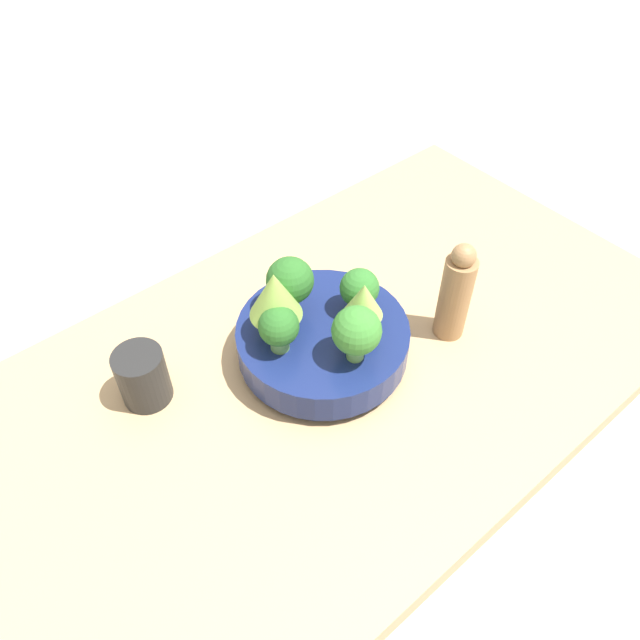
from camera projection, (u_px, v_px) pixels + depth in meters
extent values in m
plane|color=#ADA89E|center=(330.00, 382.00, 0.92)|extent=(6.00, 6.00, 0.00)
cube|color=tan|center=(330.00, 373.00, 0.90)|extent=(1.09, 0.61, 0.04)
cylinder|color=navy|center=(320.00, 355.00, 0.89)|extent=(0.11, 0.11, 0.01)
cylinder|color=navy|center=(320.00, 341.00, 0.86)|extent=(0.24, 0.24, 0.05)
cylinder|color=#6BA34C|center=(355.00, 350.00, 0.80)|extent=(0.02, 0.02, 0.03)
sphere|color=#387A2D|center=(356.00, 331.00, 0.78)|extent=(0.06, 0.06, 0.06)
cylinder|color=#6BA34C|center=(362.00, 323.00, 0.83)|extent=(0.02, 0.02, 0.03)
cone|color=#93B751|center=(364.00, 300.00, 0.80)|extent=(0.05, 0.05, 0.05)
cylinder|color=#7AB256|center=(277.00, 323.00, 0.83)|extent=(0.03, 0.03, 0.04)
cone|color=#84AD47|center=(275.00, 295.00, 0.79)|extent=(0.07, 0.07, 0.07)
cylinder|color=#609347|center=(291.00, 301.00, 0.86)|extent=(0.02, 0.02, 0.03)
sphere|color=#286023|center=(290.00, 280.00, 0.83)|extent=(0.07, 0.07, 0.07)
cylinder|color=#609347|center=(280.00, 342.00, 0.82)|extent=(0.03, 0.03, 0.02)
sphere|color=#286023|center=(279.00, 326.00, 0.79)|extent=(0.05, 0.05, 0.05)
cylinder|color=#609347|center=(358.00, 304.00, 0.86)|extent=(0.03, 0.03, 0.02)
sphere|color=#2D6B28|center=(359.00, 288.00, 0.84)|extent=(0.05, 0.05, 0.05)
cylinder|color=black|center=(143.00, 377.00, 0.82)|extent=(0.07, 0.07, 0.08)
cylinder|color=#997047|center=(455.00, 298.00, 0.88)|extent=(0.05, 0.05, 0.14)
sphere|color=#997047|center=(464.00, 256.00, 0.82)|extent=(0.03, 0.03, 0.03)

